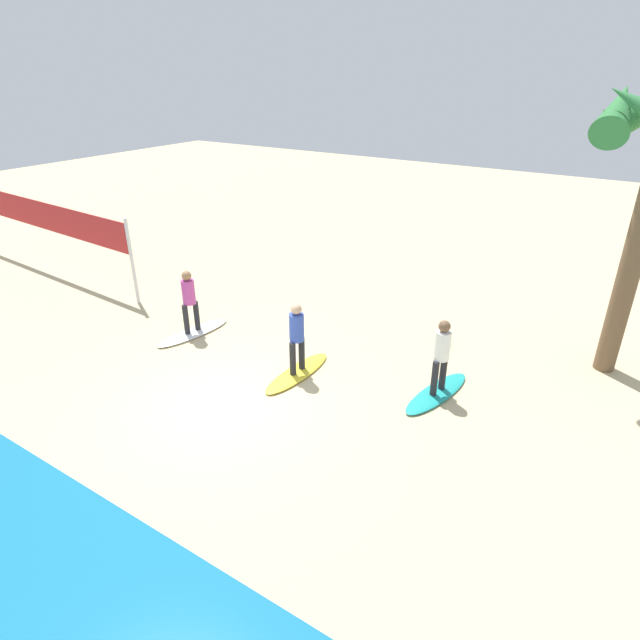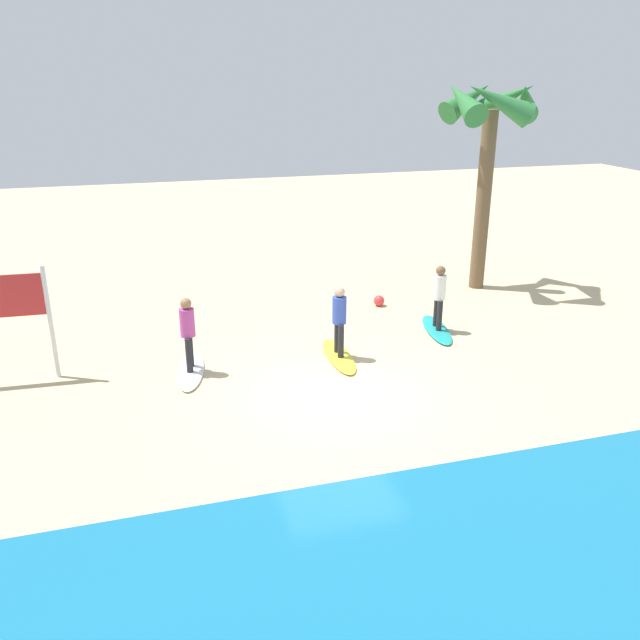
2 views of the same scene
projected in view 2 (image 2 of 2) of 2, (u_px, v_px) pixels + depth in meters
name	position (u px, v px, depth m)	size (l,w,h in m)	color
ground_plane	(337.00, 395.00, 13.42)	(60.00, 60.00, 0.00)	#CCB789
surfboard_teal	(437.00, 329.00, 16.75)	(2.10, 0.56, 0.09)	teal
surfer_teal	(439.00, 293.00, 16.40)	(0.32, 0.45, 1.64)	#232328
surfboard_yellow	(339.00, 356.00, 15.16)	(2.10, 0.56, 0.09)	yellow
surfer_yellow	(339.00, 316.00, 14.81)	(0.32, 0.46, 1.64)	#232328
surfboard_white	(191.00, 371.00, 14.42)	(2.10, 0.56, 0.09)	white
surfer_white	(188.00, 329.00, 14.07)	(0.32, 0.46, 1.64)	#232328
palm_tree	(490.00, 120.00, 18.52)	(2.88, 3.03, 6.19)	brown
beach_ball	(379.00, 301.00, 18.54)	(0.31, 0.31, 0.31)	#E53838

